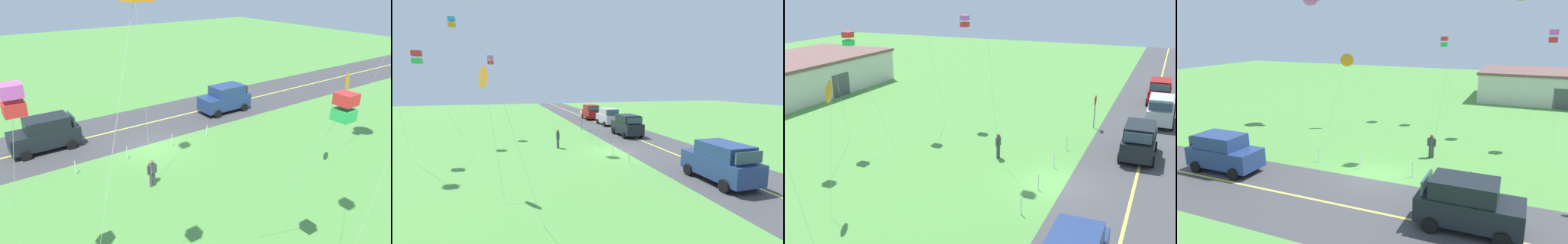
% 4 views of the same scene
% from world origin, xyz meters
% --- Properties ---
extents(ground_plane, '(120.00, 120.00, 0.10)m').
position_xyz_m(ground_plane, '(0.00, 0.00, -0.05)').
color(ground_plane, '#549342').
extents(asphalt_road, '(120.00, 7.00, 0.00)m').
position_xyz_m(asphalt_road, '(0.00, -4.00, 0.00)').
color(asphalt_road, '#424244').
rests_on(asphalt_road, ground).
extents(road_centre_stripe, '(120.00, 0.16, 0.00)m').
position_xyz_m(road_centre_stripe, '(0.00, -4.00, 0.01)').
color(road_centre_stripe, '#E5E04C').
rests_on(road_centre_stripe, asphalt_road).
extents(car_suv_foreground, '(4.40, 2.12, 2.24)m').
position_xyz_m(car_suv_foreground, '(5.95, -3.75, 1.15)').
color(car_suv_foreground, black).
rests_on(car_suv_foreground, ground).
extents(car_parked_west_near, '(4.40, 2.12, 2.24)m').
position_xyz_m(car_parked_west_near, '(-8.51, -2.74, 1.15)').
color(car_parked_west_near, navy).
rests_on(car_parked_west_near, ground).
extents(person_adult_near, '(0.58, 0.22, 1.60)m').
position_xyz_m(person_adult_near, '(2.32, 4.35, 0.86)').
color(person_adult_near, '#3F3F47').
rests_on(person_adult_near, ground).
extents(kite_blue_mid, '(1.02, 3.13, 8.26)m').
position_xyz_m(kite_blue_mid, '(9.03, 9.76, 7.80)').
color(kite_blue_mid, silver).
rests_on(kite_blue_mid, ground).
extents(kite_green_far, '(2.15, 1.08, 6.28)m').
position_xyz_m(kite_green_far, '(-6.46, 9.46, 5.71)').
color(kite_green_far, silver).
rests_on(kite_green_far, ground).
extents(kite_orange_near, '(0.56, 3.58, 7.64)m').
position_xyz_m(kite_orange_near, '(0.72, 14.08, 7.19)').
color(kite_orange_near, silver).
rests_on(kite_orange_near, ground).
extents(fence_post_0, '(0.05, 0.05, 0.90)m').
position_xyz_m(fence_post_0, '(-4.07, 0.70, 0.45)').
color(fence_post_0, silver).
rests_on(fence_post_0, ground).
extents(fence_post_1, '(0.05, 0.05, 0.90)m').
position_xyz_m(fence_post_1, '(-1.14, 0.70, 0.45)').
color(fence_post_1, silver).
rests_on(fence_post_1, ground).
extents(fence_post_2, '(0.05, 0.05, 0.90)m').
position_xyz_m(fence_post_2, '(2.17, 0.70, 0.45)').
color(fence_post_2, silver).
rests_on(fence_post_2, ground).
extents(fence_post_3, '(0.05, 0.05, 0.90)m').
position_xyz_m(fence_post_3, '(5.43, 0.70, 0.45)').
color(fence_post_3, silver).
rests_on(fence_post_3, ground).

